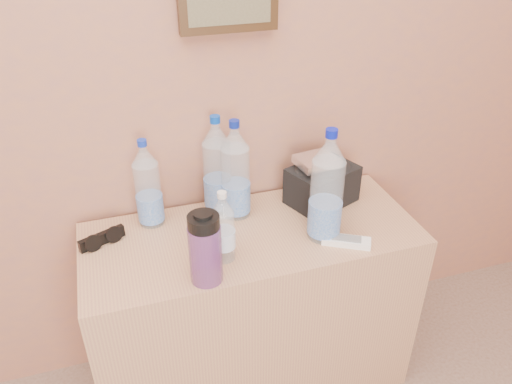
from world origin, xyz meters
TOP-DOWN VIEW (x-y plane):
  - dresser at (0.36, 1.75)m, footprint 1.10×0.46m
  - pet_large_a at (0.06, 1.91)m, footprint 0.08×0.08m
  - pet_large_b at (0.30, 1.93)m, footprint 0.09×0.09m
  - pet_large_c at (0.34, 1.88)m, footprint 0.09×0.09m
  - pet_large_d at (0.58, 1.67)m, footprint 0.10×0.10m
  - pet_small at (0.24, 1.66)m, footprint 0.07×0.07m
  - nalgene_bottle at (0.17, 1.58)m, footprint 0.09×0.09m
  - sunglasses at (-0.11, 1.84)m, footprint 0.16×0.11m
  - ac_remote at (0.63, 1.60)m, footprint 0.16×0.12m
  - toiletry_bag at (0.65, 1.86)m, footprint 0.27×0.23m
  - foil_packet at (0.63, 1.86)m, footprint 0.15×0.13m

SIDE VIEW (x-z plane):
  - dresser at x=0.36m, z-range 0.00..0.68m
  - ac_remote at x=0.63m, z-range 0.68..0.71m
  - sunglasses at x=-0.11m, z-range 0.68..0.72m
  - toiletry_bag at x=0.65m, z-range 0.68..0.84m
  - pet_small at x=0.24m, z-range 0.67..0.90m
  - nalgene_bottle at x=0.17m, z-range 0.68..0.91m
  - pet_large_a at x=0.06m, z-range 0.67..0.97m
  - pet_large_b at x=0.30m, z-range 0.66..1.01m
  - pet_large_c at x=0.34m, z-range 0.66..1.01m
  - pet_large_d at x=0.58m, z-range 0.66..1.04m
  - foil_packet at x=0.63m, z-range 0.84..0.87m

